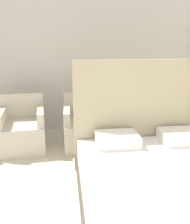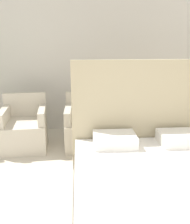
% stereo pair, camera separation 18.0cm
% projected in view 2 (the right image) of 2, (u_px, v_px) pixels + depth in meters
% --- Properties ---
extents(wall_back, '(10.00, 0.06, 2.90)m').
position_uv_depth(wall_back, '(68.00, 52.00, 4.49)').
color(wall_back, silver).
rests_on(wall_back, ground_plane).
extents(bed, '(1.84, 2.11, 1.45)m').
position_uv_depth(bed, '(165.00, 189.00, 2.46)').
color(bed, '#4C4238').
rests_on(bed, ground_plane).
extents(armchair_near_window_left, '(0.73, 0.74, 0.83)m').
position_uv_depth(armchair_near_window_left, '(25.00, 131.00, 3.96)').
color(armchair_near_window_left, beige).
rests_on(armchair_near_window_left, ground_plane).
extents(armchair_near_window_right, '(0.69, 0.71, 0.83)m').
position_uv_depth(armchair_near_window_right, '(87.00, 129.00, 4.02)').
color(armchair_near_window_right, beige).
rests_on(armchair_near_window_right, ground_plane).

